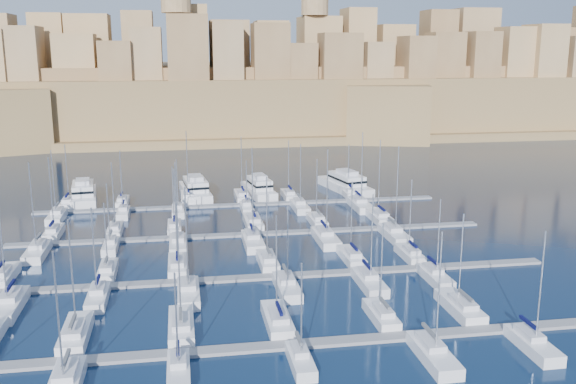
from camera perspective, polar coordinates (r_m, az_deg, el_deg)
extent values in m
plane|color=black|center=(104.95, -2.48, -5.39)|extent=(600.00, 600.00, 0.00)
cube|color=slate|center=(73.66, 0.91, -13.40)|extent=(84.00, 2.00, 0.40)
cube|color=slate|center=(93.65, -1.56, -7.54)|extent=(84.00, 2.00, 0.40)
cube|color=slate|center=(114.37, -3.11, -3.76)|extent=(84.00, 2.00, 0.40)
cube|color=slate|center=(135.50, -4.17, -1.14)|extent=(84.00, 2.00, 0.40)
cube|color=white|center=(78.88, -18.33, -11.96)|extent=(2.96, 9.87, 1.69)
cube|color=silver|center=(77.51, -18.50, -11.46)|extent=(2.07, 4.44, 0.70)
cylinder|color=#9EA0A8|center=(76.70, -18.65, -6.92)|extent=(0.18, 0.18, 12.66)
cube|color=#595B60|center=(76.65, -18.61, -10.89)|extent=(0.35, 3.95, 0.35)
cube|color=white|center=(77.83, -9.47, -11.81)|extent=(2.93, 9.78, 1.69)
cube|color=silver|center=(76.44, -9.49, -11.29)|extent=(2.05, 4.40, 0.70)
cylinder|color=#9EA0A8|center=(75.37, -9.69, -6.17)|extent=(0.18, 0.18, 14.14)
cube|color=#595B60|center=(75.58, -9.52, -10.72)|extent=(0.35, 3.91, 0.35)
cube|color=white|center=(78.49, -0.95, -11.41)|extent=(2.89, 9.63, 1.68)
cube|color=silver|center=(77.13, -0.85, -10.89)|extent=(2.02, 4.34, 0.70)
cylinder|color=#9EA0A8|center=(76.36, -1.03, -6.50)|extent=(0.18, 0.18, 12.20)
cube|color=#070A38|center=(76.28, -0.79, -10.31)|extent=(0.35, 3.85, 0.35)
cube|color=white|center=(80.65, 8.27, -10.88)|extent=(2.50, 8.34, 1.62)
cube|color=silver|center=(79.47, 8.48, -10.35)|extent=(1.75, 3.75, 0.70)
cylinder|color=#9EA0A8|center=(78.73, 8.32, -6.57)|extent=(0.18, 0.18, 10.95)
cube|color=#595B60|center=(78.70, 8.60, -9.76)|extent=(0.35, 3.34, 0.35)
cube|color=white|center=(84.94, 15.02, -9.92)|extent=(2.95, 9.85, 1.69)
cube|color=silver|center=(83.67, 15.34, -9.41)|extent=(2.07, 4.43, 0.70)
cylinder|color=#9EA0A8|center=(83.13, 15.13, -5.66)|extent=(0.18, 0.18, 11.29)
cube|color=#595B60|center=(82.87, 15.53, -8.86)|extent=(0.35, 3.94, 0.35)
cube|color=silver|center=(68.67, -19.14, -14.78)|extent=(2.02, 4.34, 0.70)
cylinder|color=#9EA0A8|center=(64.80, -19.75, -10.49)|extent=(0.18, 0.18, 13.07)
cube|color=#595B60|center=(68.63, -19.14, -13.81)|extent=(0.35, 3.86, 0.35)
cube|color=white|center=(68.24, -9.70, -15.57)|extent=(2.29, 7.65, 1.58)
cube|color=silver|center=(68.39, -9.73, -14.43)|extent=(1.61, 3.44, 0.70)
cylinder|color=#9EA0A8|center=(65.35, -9.89, -11.23)|extent=(0.18, 0.18, 10.05)
cube|color=#070A38|center=(68.26, -9.77, -13.50)|extent=(0.35, 3.06, 0.35)
cube|color=white|center=(69.35, 1.13, -14.90)|extent=(2.20, 7.32, 1.57)
cube|color=silver|center=(69.47, 1.02, -13.79)|extent=(1.54, 3.30, 0.70)
cylinder|color=#9EA0A8|center=(66.48, 1.21, -10.53)|extent=(0.18, 0.18, 10.25)
cube|color=#595B60|center=(69.33, 0.96, -12.89)|extent=(0.35, 2.93, 0.35)
cube|color=white|center=(72.14, 12.81, -14.03)|extent=(2.86, 9.52, 1.68)
cube|color=silver|center=(72.40, 12.57, -12.87)|extent=(2.00, 4.29, 0.70)
cylinder|color=#9EA0A8|center=(68.76, 13.27, -8.70)|extent=(0.18, 0.18, 13.09)
cube|color=#595B60|center=(72.36, 12.47, -11.96)|extent=(0.35, 3.81, 0.35)
cube|color=white|center=(77.45, 20.94, -12.67)|extent=(2.59, 8.65, 1.63)
cube|color=silver|center=(77.65, 20.69, -11.64)|extent=(1.82, 3.89, 0.70)
cylinder|color=#9EA0A8|center=(74.45, 21.54, -7.87)|extent=(0.18, 0.18, 12.49)
cube|color=#070A38|center=(77.57, 20.59, -10.81)|extent=(0.35, 3.46, 0.35)
cube|color=white|center=(101.17, -23.89, -6.91)|extent=(2.67, 8.89, 1.64)
cube|color=silver|center=(99.99, -24.07, -6.44)|extent=(1.87, 4.00, 0.70)
cylinder|color=#9EA0A8|center=(99.54, -24.20, -2.92)|extent=(0.18, 0.18, 12.70)
cube|color=#070A38|center=(99.26, -24.19, -5.95)|extent=(0.35, 3.56, 0.35)
cube|color=white|center=(98.18, -15.73, -6.87)|extent=(2.45, 8.17, 1.61)
cube|color=silver|center=(97.04, -15.82, -6.38)|extent=(1.72, 3.68, 0.70)
cylinder|color=#9EA0A8|center=(96.89, -15.90, -3.68)|extent=(0.18, 0.18, 9.53)
cube|color=#595B60|center=(96.32, -15.88, -5.87)|extent=(0.35, 3.27, 0.35)
cube|color=white|center=(98.04, -9.79, -6.57)|extent=(2.77, 9.23, 1.66)
cube|color=silver|center=(96.78, -9.81, -6.09)|extent=(1.94, 4.16, 0.70)
cylinder|color=#9EA0A8|center=(96.20, -9.96, -2.08)|extent=(0.18, 0.18, 13.99)
cube|color=#070A38|center=(96.01, -9.84, -5.59)|extent=(0.35, 3.69, 0.35)
cube|color=white|center=(98.60, -1.82, -6.28)|extent=(2.63, 8.77, 1.64)
cube|color=silver|center=(97.40, -1.76, -5.80)|extent=(1.84, 3.94, 0.70)
cylinder|color=#9EA0A8|center=(96.95, -1.89, -2.25)|extent=(0.18, 0.18, 12.49)
cube|color=#595B60|center=(96.66, -1.72, -5.29)|extent=(0.35, 3.51, 0.35)
cube|color=white|center=(101.20, 5.65, -5.83)|extent=(2.68, 8.93, 1.65)
cube|color=silver|center=(100.01, 5.80, -5.35)|extent=(1.87, 4.02, 0.70)
cylinder|color=#9EA0A8|center=(99.75, 5.66, -2.23)|extent=(0.18, 0.18, 11.28)
cube|color=#070A38|center=(99.28, 5.88, -4.85)|extent=(0.35, 3.57, 0.35)
cube|color=white|center=(103.71, 10.76, -5.54)|extent=(2.48, 8.27, 1.61)
cube|color=silver|center=(102.62, 10.94, -5.07)|extent=(1.74, 3.72, 0.70)
cylinder|color=#9EA0A8|center=(102.26, 10.83, -2.02)|extent=(0.18, 0.18, 11.34)
cube|color=#070A38|center=(101.93, 11.05, -4.58)|extent=(0.35, 3.31, 0.35)
cube|color=white|center=(89.78, -23.55, -9.32)|extent=(3.09, 10.31, 1.72)
cube|color=silver|center=(90.29, -23.47, -8.36)|extent=(2.17, 4.64, 0.70)
cylinder|color=#9EA0A8|center=(86.76, -24.10, -4.53)|extent=(0.18, 0.18, 14.28)
cube|color=#070A38|center=(90.41, -23.45, -7.63)|extent=(0.35, 4.13, 0.35)
cube|color=white|center=(88.63, -16.55, -9.07)|extent=(2.52, 8.40, 1.62)
cube|color=silver|center=(89.00, -16.54, -8.18)|extent=(1.76, 3.78, 0.70)
cylinder|color=#9EA0A8|center=(86.06, -16.86, -5.08)|extent=(0.18, 0.18, 11.60)
cube|color=#070A38|center=(89.03, -16.55, -7.45)|extent=(0.35, 3.36, 0.35)
cube|color=white|center=(87.33, -8.83, -8.99)|extent=(2.87, 9.57, 1.68)
cube|color=silver|center=(87.80, -8.87, -8.04)|extent=(2.01, 4.31, 0.70)
cylinder|color=#9EA0A8|center=(84.32, -9.01, -4.18)|extent=(0.18, 0.18, 13.92)
cube|color=#595B60|center=(87.88, -8.90, -7.29)|extent=(0.35, 3.83, 0.35)
cube|color=white|center=(88.47, -0.09, -8.54)|extent=(2.82, 9.38, 1.67)
cube|color=silver|center=(88.92, -0.19, -7.61)|extent=(1.97, 4.22, 0.70)
cylinder|color=#9EA0A8|center=(85.95, -0.04, -4.75)|extent=(0.18, 0.18, 10.87)
cube|color=#595B60|center=(88.99, -0.24, -6.88)|extent=(0.35, 3.75, 0.35)
cube|color=white|center=(90.90, 7.25, -8.05)|extent=(2.88, 9.59, 1.68)
cube|color=silver|center=(91.35, 7.10, -7.14)|extent=(2.01, 4.32, 0.70)
cylinder|color=#9EA0A8|center=(88.27, 7.46, -3.99)|extent=(0.18, 0.18, 12.03)
cube|color=#070A38|center=(91.43, 7.03, -6.42)|extent=(0.35, 3.84, 0.35)
cube|color=white|center=(94.59, 12.96, -7.46)|extent=(2.56, 8.53, 1.63)
cube|color=silver|center=(94.95, 12.80, -6.63)|extent=(1.79, 3.84, 0.70)
cylinder|color=#9EA0A8|center=(92.29, 13.25, -3.91)|extent=(0.18, 0.18, 10.83)
cube|color=#070A38|center=(94.98, 12.73, -5.95)|extent=(0.35, 3.41, 0.35)
cube|color=white|center=(120.81, -20.09, -3.48)|extent=(2.53, 8.44, 1.62)
cube|color=silver|center=(119.70, -20.20, -3.06)|extent=(1.77, 3.80, 0.70)
cylinder|color=#9EA0A8|center=(119.50, -20.31, -0.11)|extent=(0.18, 0.18, 12.77)
cube|color=#070A38|center=(119.04, -20.27, -2.63)|extent=(0.35, 3.37, 0.35)
cube|color=white|center=(119.17, -15.12, -3.36)|extent=(2.46, 8.20, 1.61)
cube|color=silver|center=(118.07, -15.19, -2.93)|extent=(1.72, 3.69, 0.70)
cylinder|color=#9EA0A8|center=(117.95, -15.29, -0.21)|extent=(0.18, 0.18, 11.62)
cube|color=#595B60|center=(117.41, -15.24, -2.49)|extent=(0.35, 3.28, 0.35)
cube|color=white|center=(118.49, -10.06, -3.20)|extent=(2.42, 8.07, 1.60)
cube|color=silver|center=(117.41, -10.08, -2.76)|extent=(1.69, 3.63, 0.70)
cylinder|color=#9EA0A8|center=(117.39, -10.17, -0.30)|extent=(0.18, 0.18, 10.50)
cube|color=#070A38|center=(116.74, -10.10, -2.32)|extent=(0.35, 3.23, 0.35)
cube|color=white|center=(120.07, -3.12, -2.78)|extent=(3.00, 9.99, 1.70)
cube|color=silver|center=(118.80, -3.07, -2.35)|extent=(2.10, 4.49, 0.70)
cylinder|color=#9EA0A8|center=(118.77, -3.19, 0.78)|extent=(0.18, 0.18, 13.34)
cube|color=#070A38|center=(118.05, -3.05, -1.92)|extent=(0.35, 4.00, 0.35)
cube|color=white|center=(121.35, 2.59, -2.62)|extent=(2.61, 8.70, 1.63)
cube|color=silver|center=(120.23, 2.68, -2.19)|extent=(1.83, 3.91, 0.70)
cylinder|color=#9EA0A8|center=(120.24, 2.58, 0.36)|extent=(0.18, 0.18, 11.09)
cube|color=#595B60|center=(119.55, 2.73, -1.76)|extent=(0.35, 3.48, 0.35)
cube|color=white|center=(125.03, 8.07, -2.26)|extent=(2.98, 9.93, 1.70)
cube|color=silver|center=(123.81, 8.23, -1.84)|extent=(2.09, 4.47, 0.70)
cylinder|color=#9EA0A8|center=(123.69, 8.12, 1.35)|extent=(0.18, 0.18, 14.19)
cube|color=#070A38|center=(123.10, 8.31, -1.43)|extent=(0.35, 3.97, 0.35)
cube|color=white|center=(110.48, -21.39, -5.06)|extent=(2.93, 9.77, 1.69)
cube|color=silver|center=(111.05, -21.34, -4.32)|extent=(2.05, 4.40, 0.70)
cylinder|color=#9EA0A8|center=(108.00, -21.78, -1.19)|extent=(0.18, 0.18, 13.92)
cube|color=#595B60|center=(111.22, -21.34, -3.73)|extent=(0.35, 3.91, 0.35)
cube|color=white|center=(109.70, -15.49, -4.78)|extent=(2.29, 7.62, 1.58)
cube|color=silver|center=(110.10, -15.49, -4.10)|extent=(1.60, 3.43, 0.70)
cylinder|color=#9EA0A8|center=(107.77, -15.69, -1.89)|extent=(0.18, 0.18, 10.06)
cube|color=#595B60|center=(110.17, -15.50, -3.52)|extent=(0.35, 3.05, 0.35)
cube|color=white|center=(108.22, -9.74, -4.71)|extent=(2.80, 9.33, 1.67)
cube|color=silver|center=(108.77, -9.77, -3.97)|extent=(1.96, 4.20, 0.70)
cylinder|color=#9EA0A8|center=(105.78, -9.89, -0.90)|extent=(0.18, 0.18, 13.34)
cube|color=#595B60|center=(108.92, -9.79, -3.37)|extent=(0.35, 3.73, 0.35)
cube|color=white|center=(108.39, -3.14, -4.50)|extent=(3.06, 10.19, 1.71)
cube|color=silver|center=(109.01, -3.21, -3.74)|extent=(2.14, 4.59, 0.70)
cylinder|color=#9EA0A8|center=(105.81, -3.16, -0.46)|extent=(0.18, 0.18, 14.20)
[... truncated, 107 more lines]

